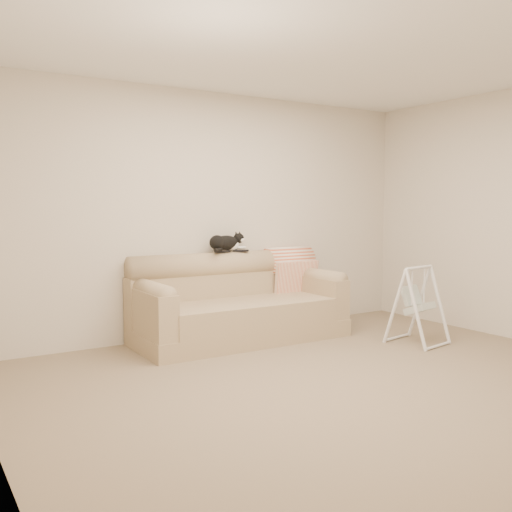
{
  "coord_description": "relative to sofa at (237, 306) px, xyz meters",
  "views": [
    {
      "loc": [
        -2.9,
        -3.48,
        1.39
      ],
      "look_at": [
        0.07,
        1.27,
        0.9
      ],
      "focal_mm": 40.0,
      "sensor_mm": 36.0,
      "label": 1
    }
  ],
  "objects": [
    {
      "name": "ground_plane",
      "position": [
        -0.05,
        -1.62,
        -0.35
      ],
      "size": [
        5.0,
        5.0,
        0.0
      ],
      "primitive_type": "plane",
      "color": "#73644C",
      "rests_on": "ground"
    },
    {
      "name": "room_shell",
      "position": [
        -0.05,
        -1.62,
        1.18
      ],
      "size": [
        5.04,
        4.04,
        2.6
      ],
      "color": "beige",
      "rests_on": "ground"
    },
    {
      "name": "sofa",
      "position": [
        0.0,
        0.0,
        0.0
      ],
      "size": [
        2.2,
        0.93,
        0.9
      ],
      "color": "tan",
      "rests_on": "ground"
    },
    {
      "name": "remote_a",
      "position": [
        -0.05,
        0.22,
        0.56
      ],
      "size": [
        0.18,
        0.07,
        0.03
      ],
      "color": "black",
      "rests_on": "sofa"
    },
    {
      "name": "remote_b",
      "position": [
        0.17,
        0.21,
        0.56
      ],
      "size": [
        0.17,
        0.11,
        0.02
      ],
      "color": "black",
      "rests_on": "sofa"
    },
    {
      "name": "tuxedo_cat",
      "position": [
        -0.0,
        0.23,
        0.65
      ],
      "size": [
        0.51,
        0.35,
        0.21
      ],
      "color": "black",
      "rests_on": "sofa"
    },
    {
      "name": "throw_blanket",
      "position": [
        0.83,
        0.23,
        0.37
      ],
      "size": [
        0.55,
        0.38,
        0.58
      ],
      "color": "#CC5029",
      "rests_on": "sofa"
    },
    {
      "name": "baby_swing",
      "position": [
        1.45,
        -1.13,
        0.04
      ],
      "size": [
        0.56,
        0.59,
        0.79
      ],
      "color": "white",
      "rests_on": "ground"
    }
  ]
}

